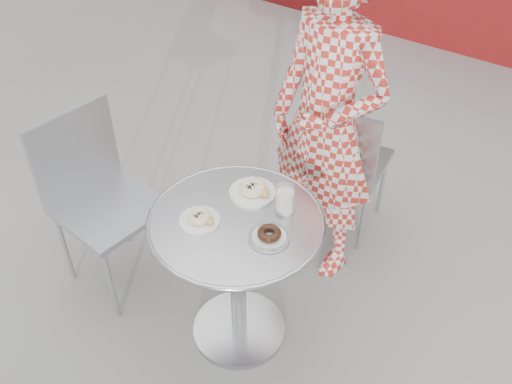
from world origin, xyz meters
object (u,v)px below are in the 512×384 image
Objects in this scene: plate_near at (200,218)px; plate_checker at (269,236)px; chair_left at (115,235)px; plate_far at (253,190)px; bistro_table at (237,251)px; chair_far at (343,187)px; seated_person at (327,125)px; milk_cup at (285,200)px.

plate_near is 0.30m from plate_checker.
chair_left is 0.90m from plate_far.
bistro_table is 0.86× the size of chair_far.
seated_person reaches higher than milk_cup.
bistro_table is at bearing 176.97° from plate_checker.
plate_checker is 1.32× the size of milk_cup.
plate_near is at bearing -140.73° from bistro_table.
chair_far is 1.21m from plate_near.
chair_left is 7.53× the size of milk_cup.
plate_checker is at bearing -41.40° from plate_far.
seated_person reaches higher than plate_near.
plate_far is 1.21× the size of plate_checker.
plate_far reaches higher than plate_checker.
seated_person is (0.03, 0.69, 0.29)m from bistro_table.
milk_cup reaches higher than plate_far.
chair_far reaches higher than bistro_table.
bistro_table is 0.44× the size of seated_person.
chair_left is 0.55× the size of seated_person.
milk_cup is (0.25, 0.26, 0.04)m from plate_near.
milk_cup is (0.14, 0.16, 0.25)m from bistro_table.
bistro_table is 5.97× the size of milk_cup.
chair_left reaches higher than plate_near.
plate_far is at bearing -87.95° from seated_person.
seated_person is 10.28× the size of plate_checker.
chair_far is 1.31m from chair_left.
plate_checker is (0.29, 0.08, -0.00)m from plate_near.
plate_checker is at bearing -68.95° from seated_person.
bistro_table is 3.74× the size of plate_far.
bistro_table is 0.80m from chair_left.
plate_checker is at bearing -77.31° from milk_cup.
milk_cup is at bearing -69.32° from seated_person.
bistro_table is at bearing -83.00° from seated_person.
chair_left is 1.23m from seated_person.
plate_near is at bearing -134.40° from milk_cup.
chair_left is at bearing 45.97° from chair_far.
milk_cup is (0.89, 0.23, 0.53)m from chair_left.
chair_left is 1.04m from plate_checker.
chair_far is at bearing 97.79° from milk_cup.
plate_far is (-0.07, -0.52, -0.09)m from seated_person.
chair_far reaches higher than plate_near.
seated_person is (0.78, 0.76, 0.57)m from chair_left.
chair_far is 0.92× the size of chair_left.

